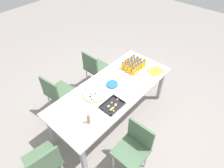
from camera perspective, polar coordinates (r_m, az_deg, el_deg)
name	(u,v)px	position (r m, az deg, el deg)	size (l,w,h in m)	color
ground_plane	(112,118)	(3.54, 0.02, -9.85)	(12.00, 12.00, 0.00)	gray
party_table	(112,92)	(3.04, 0.02, -2.24)	(2.10, 0.87, 0.73)	silver
chair_near_right	(57,92)	(3.40, -15.91, -2.18)	(0.44, 0.44, 0.83)	#4C6B4C
chair_far_right	(134,146)	(2.67, 6.53, -17.70)	(0.40, 0.40, 0.83)	#4C6B4C
chair_near_left	(95,67)	(3.79, -5.07, 4.99)	(0.40, 0.40, 0.83)	#4C6B4C
chair_end	(44,162)	(2.69, -19.40, -20.92)	(0.45, 0.45, 0.83)	#4C6B4C
juice_bottle_0	(134,58)	(3.53, 6.34, 7.48)	(0.06, 0.06, 0.13)	#F9AC14
juice_bottle_1	(131,60)	(3.48, 5.66, 6.98)	(0.06, 0.06, 0.13)	#F9AE14
juice_bottle_2	(128,62)	(3.43, 4.76, 6.47)	(0.06, 0.06, 0.14)	#F9AE14
juice_bottle_3	(126,64)	(3.38, 4.02, 5.99)	(0.05, 0.05, 0.15)	#F9AD14
juice_bottle_4	(123,66)	(3.33, 3.19, 5.37)	(0.05, 0.05, 0.14)	#FAAE14
juice_bottle_5	(137,60)	(3.50, 7.44, 7.02)	(0.06, 0.06, 0.13)	#FAAB14
juice_bottle_6	(134,62)	(3.44, 6.54, 6.53)	(0.06, 0.06, 0.14)	#F9AF14
juice_bottle_7	(132,64)	(3.39, 5.87, 5.95)	(0.06, 0.06, 0.14)	#F9AB14
juice_bottle_8	(129,66)	(3.35, 5.08, 5.40)	(0.06, 0.06, 0.14)	#FAAF14
juice_bottle_9	(126,68)	(3.30, 4.21, 4.81)	(0.06, 0.06, 0.13)	#F8AC14
juice_bottle_10	(140,62)	(3.46, 8.29, 6.50)	(0.06, 0.06, 0.13)	#FAAF14
juice_bottle_11	(138,64)	(3.41, 7.60, 5.91)	(0.06, 0.06, 0.13)	#FAAE14
juice_bottle_12	(135,66)	(3.36, 6.79, 5.39)	(0.06, 0.06, 0.14)	#FAAB14
juice_bottle_13	(133,67)	(3.30, 6.07, 4.89)	(0.05, 0.05, 0.15)	#F9AB14
juice_bottle_14	(129,70)	(3.26, 5.16, 4.25)	(0.06, 0.06, 0.14)	#F9AD14
juice_bottle_15	(144,63)	(3.42, 9.42, 6.04)	(0.05, 0.05, 0.15)	#F9AD14
juice_bottle_16	(142,65)	(3.37, 8.69, 5.42)	(0.06, 0.06, 0.14)	#F9AC14
juice_bottle_17	(139,67)	(3.33, 7.91, 4.97)	(0.05, 0.05, 0.14)	#FAAB14
juice_bottle_18	(136,69)	(3.28, 7.02, 4.30)	(0.06, 0.06, 0.14)	#FAAC14
juice_bottle_19	(134,72)	(3.22, 6.39, 3.65)	(0.06, 0.06, 0.14)	#FAAF14
fruit_pizza	(94,94)	(2.91, -5.32, -2.93)	(0.35, 0.35, 0.05)	tan
snack_tray	(112,106)	(2.74, 0.11, -6.39)	(0.31, 0.24, 0.04)	black
plate_stack	(112,84)	(3.04, 0.06, -0.11)	(0.18, 0.18, 0.03)	blue
napkin_stack	(58,115)	(2.75, -15.66, -8.63)	(0.15, 0.15, 0.02)	white
cardboard_tube	(89,119)	(2.53, -6.91, -10.09)	(0.04, 0.04, 0.16)	#9E7A56
paper_folder	(155,71)	(3.40, 12.62, 3.73)	(0.26, 0.20, 0.01)	yellow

